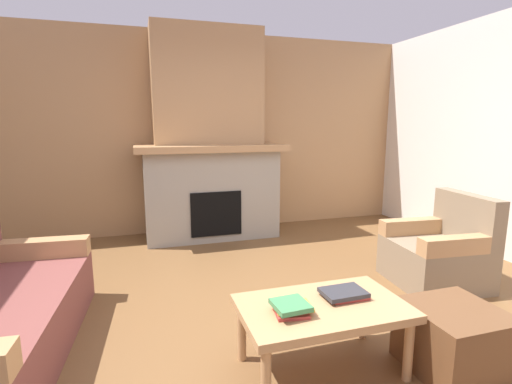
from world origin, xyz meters
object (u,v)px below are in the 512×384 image
object	(u,v)px
fireplace	(209,149)
ottoman	(454,339)
armchair	(440,253)
coffee_table	(323,313)

from	to	relation	value
fireplace	ottoman	world-z (taller)	fireplace
armchair	ottoman	bearing A→B (deg)	-129.07
fireplace	ottoman	xyz separation A→B (m)	(0.89, -3.29, -0.96)
coffee_table	fireplace	bearing A→B (deg)	92.20
ottoman	fireplace	bearing A→B (deg)	105.10
armchair	coffee_table	size ratio (longest dim) A/B	0.85
fireplace	armchair	xyz separation A→B (m)	(1.77, -2.20, -0.87)
armchair	fireplace	bearing A→B (deg)	128.81
fireplace	armchair	size ratio (longest dim) A/B	3.18
fireplace	armchair	world-z (taller)	fireplace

